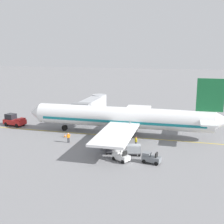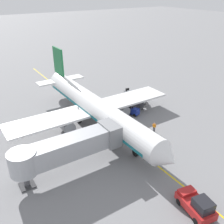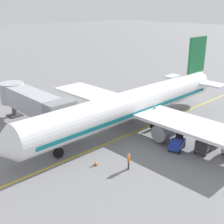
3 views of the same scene
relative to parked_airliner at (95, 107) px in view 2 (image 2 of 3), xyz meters
name	(u,v)px [view 2 (image 2 of 3)]	position (x,y,z in m)	size (l,w,h in m)	color
ground_plane	(104,124)	(-1.23, 1.08, -3.19)	(400.00, 400.00, 0.00)	slate
gate_lead_in_line	(104,124)	(-1.23, 1.08, -3.18)	(0.24, 80.00, 0.01)	gold
parked_airliner	(95,107)	(0.00, 0.00, 0.00)	(30.05, 37.23, 10.63)	white
jet_bridge	(68,148)	(9.02, 9.09, 0.27)	(14.65, 3.50, 4.98)	#A8AAAF
pushback_tractor	(197,205)	(0.71, 23.04, -2.09)	(2.92, 4.71, 2.40)	#B21E1E
baggage_tug_lead	(142,99)	(-12.60, -2.52, -2.47)	(2.30, 2.76, 1.62)	silver
baggage_tug_trailing	(129,93)	(-12.27, -6.70, -2.47)	(1.76, 2.70, 1.62)	slate
baggage_tug_spare	(133,111)	(-7.69, 0.89, -2.47)	(1.91, 2.74, 1.62)	#1E339E
baggage_cart_front	(138,104)	(-9.99, -0.66, -2.24)	(1.78, 2.98, 1.58)	#4C4C51
baggage_cart_second_in_train	(128,99)	(-9.91, -3.83, -2.24)	(1.78, 2.98, 1.58)	#4C4C51
ground_crew_wing_walker	(113,104)	(-6.11, -3.50, -2.23)	(0.62, 0.52, 1.69)	#232328
ground_crew_loader	(154,127)	(-6.84, 7.80, -2.23)	(0.52, 0.62, 1.69)	#232328
safety_cone_nose_left	(149,140)	(-4.06, 9.71, -2.90)	(0.36, 0.36, 0.59)	black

